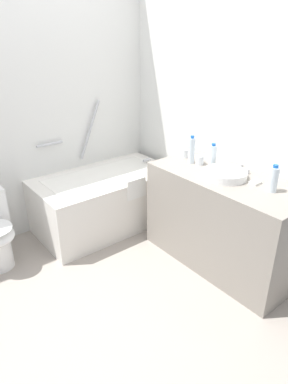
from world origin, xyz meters
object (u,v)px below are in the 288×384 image
at_px(water_bottle_0, 273,179).
at_px(water_bottle_2, 192,150).
at_px(bathtub, 105,198).
at_px(drinking_glass_1, 185,153).
at_px(sink_faucet, 241,169).
at_px(drinking_glass_0, 200,160).
at_px(sink_basin, 225,174).
at_px(soap_dish, 255,182).
at_px(water_bottle_1, 213,156).

relative_size(water_bottle_0, water_bottle_2, 0.84).
bearing_deg(bathtub, drinking_glass_1, -50.83).
relative_size(bathtub, water_bottle_0, 6.82).
bearing_deg(sink_faucet, water_bottle_2, 112.16).
xyz_separation_m(water_bottle_2, drinking_glass_0, (0.03, -0.08, -0.08)).
height_order(sink_basin, water_bottle_2, water_bottle_2).
relative_size(water_bottle_0, drinking_glass_1, 2.72).
distance_m(bathtub, sink_basin, 1.37).
bearing_deg(water_bottle_0, soap_dish, 81.06).
bearing_deg(soap_dish, bathtub, 109.67).
xyz_separation_m(water_bottle_0, soap_dish, (0.02, 0.16, -0.09)).
bearing_deg(water_bottle_1, drinking_glass_0, 108.72).
relative_size(water_bottle_1, drinking_glass_1, 2.79).
bearing_deg(sink_basin, water_bottle_0, -80.57).
distance_m(sink_faucet, water_bottle_2, 0.46).
bearing_deg(drinking_glass_0, water_bottle_0, -89.89).
relative_size(sink_basin, sink_faucet, 2.27).
bearing_deg(drinking_glass_1, water_bottle_2, -112.80).
bearing_deg(water_bottle_1, water_bottle_2, 109.42).
height_order(sink_basin, drinking_glass_1, drinking_glass_1).
xyz_separation_m(bathtub, drinking_glass_0, (0.48, -0.84, 0.56)).
bearing_deg(water_bottle_1, soap_dish, -91.42).
relative_size(water_bottle_0, drinking_glass_0, 2.57).
bearing_deg(water_bottle_0, drinking_glass_1, 88.19).
distance_m(bathtub, water_bottle_1, 1.25).
height_order(sink_faucet, water_bottle_0, water_bottle_0).
bearing_deg(drinking_glass_1, water_bottle_0, -91.81).
distance_m(bathtub, drinking_glass_0, 1.12).
height_order(water_bottle_0, water_bottle_1, water_bottle_1).
xyz_separation_m(drinking_glass_0, soap_dish, (0.03, -0.56, -0.03)).
bearing_deg(bathtub, water_bottle_1, -61.70).
height_order(water_bottle_1, drinking_glass_0, water_bottle_1).
xyz_separation_m(bathtub, sink_basin, (0.41, -1.18, 0.55)).
xyz_separation_m(bathtub, drinking_glass_1, (0.51, -0.62, 0.56)).
relative_size(water_bottle_1, water_bottle_2, 0.85).
distance_m(sink_faucet, drinking_glass_1, 0.57).
distance_m(bathtub, water_bottle_2, 1.09).
xyz_separation_m(sink_basin, water_bottle_0, (0.06, -0.38, 0.07)).
xyz_separation_m(sink_faucet, drinking_glass_0, (-0.14, 0.34, 0.01)).
distance_m(water_bottle_0, drinking_glass_0, 0.72).
height_order(water_bottle_1, water_bottle_2, water_bottle_2).
bearing_deg(water_bottle_0, water_bottle_1, 86.61).
distance_m(sink_faucet, water_bottle_1, 0.26).
distance_m(water_bottle_1, drinking_glass_0, 0.13).
bearing_deg(drinking_glass_1, water_bottle_1, -88.88).
xyz_separation_m(water_bottle_1, water_bottle_2, (-0.07, 0.19, 0.02)).
relative_size(bathtub, soap_dish, 15.83).
relative_size(sink_basin, water_bottle_0, 1.65).
height_order(water_bottle_2, soap_dish, water_bottle_2).
relative_size(sink_faucet, drinking_glass_1, 1.98).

